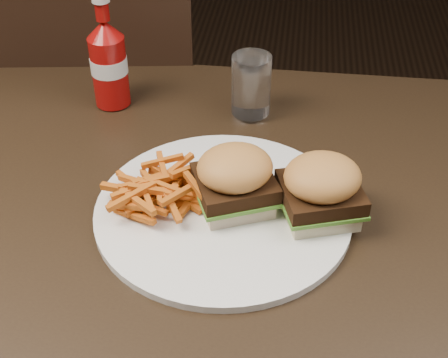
# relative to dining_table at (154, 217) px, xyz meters

# --- Properties ---
(dining_table) EXTENTS (1.20, 0.80, 0.04)m
(dining_table) POSITION_rel_dining_table_xyz_m (0.00, 0.00, 0.00)
(dining_table) COLOR black
(dining_table) RESTS_ON ground
(chair_far) EXTENTS (0.54, 0.54, 0.04)m
(chair_far) POSITION_rel_dining_table_xyz_m (-0.27, 0.59, -0.30)
(chair_far) COLOR black
(chair_far) RESTS_ON ground
(plate) EXTENTS (0.34, 0.34, 0.01)m
(plate) POSITION_rel_dining_table_xyz_m (0.09, -0.00, 0.03)
(plate) COLOR white
(plate) RESTS_ON dining_table
(sandwich_half_a) EXTENTS (0.11, 0.11, 0.02)m
(sandwich_half_a) POSITION_rel_dining_table_xyz_m (0.11, 0.00, 0.04)
(sandwich_half_a) COLOR beige
(sandwich_half_a) RESTS_ON plate
(sandwich_half_b) EXTENTS (0.11, 0.10, 0.02)m
(sandwich_half_b) POSITION_rel_dining_table_xyz_m (0.22, -0.00, 0.04)
(sandwich_half_b) COLOR beige
(sandwich_half_b) RESTS_ON plate
(fries_pile) EXTENTS (0.12, 0.12, 0.04)m
(fries_pile) POSITION_rel_dining_table_xyz_m (0.01, -0.00, 0.05)
(fries_pile) COLOR #B04423
(fries_pile) RESTS_ON plate
(ketchup_bottle) EXTENTS (0.07, 0.07, 0.12)m
(ketchup_bottle) POSITION_rel_dining_table_xyz_m (-0.12, 0.25, 0.08)
(ketchup_bottle) COLOR #950B0A
(ketchup_bottle) RESTS_ON dining_table
(tumbler) EXTENTS (0.07, 0.07, 0.10)m
(tumbler) POSITION_rel_dining_table_xyz_m (0.11, 0.24, 0.08)
(tumbler) COLOR white
(tumbler) RESTS_ON dining_table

